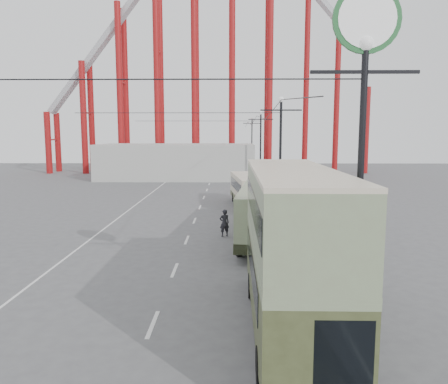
{
  "coord_description": "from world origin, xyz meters",
  "views": [
    {
      "loc": [
        1.63,
        -16.21,
        6.5
      ],
      "look_at": [
        1.3,
        9.91,
        3.0
      ],
      "focal_mm": 35.0,
      "sensor_mm": 36.0,
      "label": 1
    }
  ],
  "objects_px": {
    "lamp_post_near": "(364,87)",
    "single_decker_cream": "(248,189)",
    "double_decker_bus": "(291,241)",
    "pedestrian": "(224,223)",
    "single_decker_green": "(265,209)"
  },
  "relations": [
    {
      "from": "lamp_post_near",
      "to": "double_decker_bus",
      "type": "height_order",
      "value": "lamp_post_near"
    },
    {
      "from": "lamp_post_near",
      "to": "pedestrian",
      "type": "bearing_deg",
      "value": 107.07
    },
    {
      "from": "lamp_post_near",
      "to": "single_decker_green",
      "type": "relative_size",
      "value": 0.89
    },
    {
      "from": "lamp_post_near",
      "to": "pedestrian",
      "type": "height_order",
      "value": "lamp_post_near"
    },
    {
      "from": "double_decker_bus",
      "to": "lamp_post_near",
      "type": "bearing_deg",
      "value": -18.27
    },
    {
      "from": "double_decker_bus",
      "to": "single_decker_green",
      "type": "relative_size",
      "value": 0.83
    },
    {
      "from": "double_decker_bus",
      "to": "pedestrian",
      "type": "bearing_deg",
      "value": 100.5
    },
    {
      "from": "lamp_post_near",
      "to": "single_decker_green",
      "type": "bearing_deg",
      "value": 97.53
    },
    {
      "from": "single_decker_cream",
      "to": "single_decker_green",
      "type": "bearing_deg",
      "value": -93.27
    },
    {
      "from": "lamp_post_near",
      "to": "single_decker_cream",
      "type": "distance_m",
      "value": 26.68
    },
    {
      "from": "double_decker_bus",
      "to": "pedestrian",
      "type": "height_order",
      "value": "double_decker_bus"
    },
    {
      "from": "single_decker_cream",
      "to": "pedestrian",
      "type": "height_order",
      "value": "single_decker_cream"
    },
    {
      "from": "lamp_post_near",
      "to": "pedestrian",
      "type": "xyz_separation_m",
      "value": [
        -4.29,
        13.97,
        -6.99
      ]
    },
    {
      "from": "double_decker_bus",
      "to": "single_decker_green",
      "type": "height_order",
      "value": "double_decker_bus"
    },
    {
      "from": "pedestrian",
      "to": "double_decker_bus",
      "type": "bearing_deg",
      "value": 82.45
    }
  ]
}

